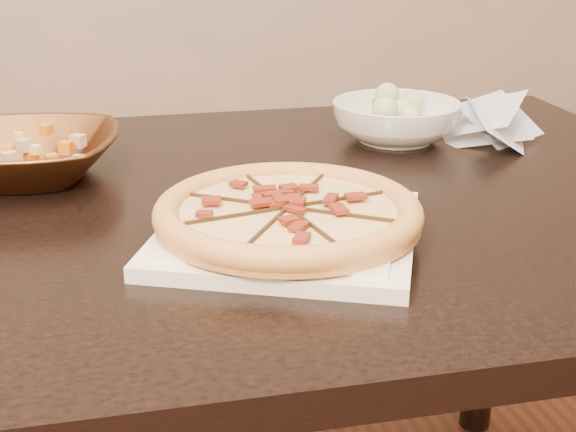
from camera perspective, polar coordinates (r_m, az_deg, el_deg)
The scene contains 8 objects.
dining_table at distance 1.11m, azimuth -5.90°, elevation -3.27°, with size 1.51×0.99×0.75m.
plate at distance 0.93m, azimuth 0.00°, elevation -1.12°, with size 0.38×0.38×0.02m.
pizza at distance 0.92m, azimuth -0.00°, elevation 0.23°, with size 0.31×0.31×0.03m.
bronze_bowl at distance 1.20m, azimuth -18.22°, elevation 4.05°, with size 0.27×0.27×0.07m, color brown.
mixed_dish at distance 1.19m, azimuth -18.58°, elevation 6.18°, with size 0.10×0.13×0.03m.
salad_bowl at distance 1.34m, azimuth 7.68°, elevation 6.68°, with size 0.21×0.21×0.07m, color white.
salad at distance 1.33m, azimuth 7.70°, elevation 8.79°, with size 0.08×0.10×0.04m.
cling_film at distance 1.37m, azimuth 14.93°, elevation 6.11°, with size 0.16×0.13×0.05m, color silver, non-canonical shape.
Camera 1 is at (-0.21, -0.86, 1.11)m, focal length 50.00 mm.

